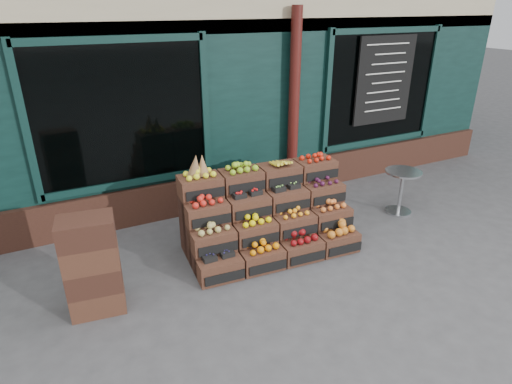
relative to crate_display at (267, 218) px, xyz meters
name	(u,v)px	position (x,y,z in m)	size (l,w,h in m)	color
ground	(293,266)	(0.07, -0.63, -0.45)	(60.00, 60.00, 0.00)	#414144
shop_facade	(169,46)	(0.07, 4.48, 1.95)	(12.00, 6.24, 4.80)	black
crate_display	(267,218)	(0.00, 0.00, 0.00)	(2.38, 1.29, 1.44)	#46281B
spare_crates	(92,266)	(-2.36, -0.36, 0.14)	(0.63, 0.48, 1.16)	#46281B
bistro_table	(401,187)	(2.49, -0.03, 0.01)	(0.59, 0.59, 0.74)	#B0B3B7
shopkeeper	(114,159)	(-1.67, 2.02, 0.52)	(0.71, 0.46, 1.94)	#13451B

